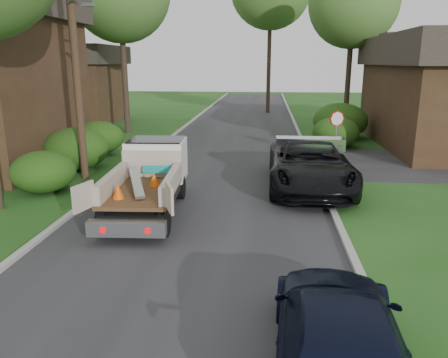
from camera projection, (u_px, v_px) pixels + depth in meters
name	position (u px, v px, depth m)	size (l,w,h in m)	color
ground	(198.00, 227.00, 12.75)	(120.00, 120.00, 0.00)	#204B15
road	(228.00, 156.00, 22.36)	(8.00, 90.00, 0.02)	#28282B
curb_left	(150.00, 153.00, 22.73)	(0.20, 90.00, 0.12)	#9E9E99
curb_right	(309.00, 156.00, 21.96)	(0.20, 90.00, 0.12)	#9E9E99
stop_sign	(337.00, 126.00, 20.45)	(0.71, 0.32, 2.48)	slate
utility_pole	(75.00, 48.00, 16.71)	(2.42, 1.25, 10.00)	#382619
house_left_far	(71.00, 83.00, 34.37)	(7.56, 7.56, 6.00)	#382617
hedge_left_a	(43.00, 172.00, 16.01)	(2.34, 2.34, 1.53)	#1A3C0D
hedge_left_b	(76.00, 149.00, 19.36)	(2.86, 2.86, 1.87)	#1A3C0D
hedge_left_c	(99.00, 137.00, 22.78)	(2.60, 2.60, 1.70)	#1A3C0D
hedge_right_a	(336.00, 132.00, 24.48)	(2.60, 2.60, 1.70)	#1A3C0D
hedge_right_b	(340.00, 121.00, 27.23)	(3.38, 3.38, 2.21)	#1A3C0D
tree_right_far	(354.00, 3.00, 29.07)	(6.00, 6.00, 11.50)	#2D2119
flatbed_truck	(151.00, 173.00, 14.41)	(2.60, 5.60, 2.08)	black
black_pickup	(310.00, 164.00, 16.50)	(3.02, 6.56, 1.82)	black
navy_suv	(339.00, 336.00, 6.51)	(1.97, 4.85, 1.41)	black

